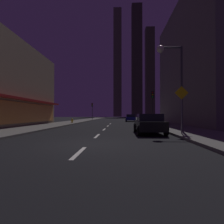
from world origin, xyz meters
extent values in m
cube|color=black|center=(0.00, 32.00, -0.05)|extent=(78.00, 136.00, 0.10)
cube|color=#605E59|center=(7.00, 32.00, 0.07)|extent=(4.00, 76.00, 0.15)
cube|color=#605E59|center=(-7.00, 32.00, 0.07)|extent=(4.00, 76.00, 0.15)
cube|color=silver|center=(0.00, -2.00, 0.01)|extent=(0.16, 2.20, 0.01)
cube|color=silver|center=(0.00, 3.20, 0.01)|extent=(0.16, 2.20, 0.01)
cube|color=silver|center=(0.00, 8.40, 0.01)|extent=(0.16, 2.20, 0.01)
cube|color=silver|center=(0.00, 13.60, 0.01)|extent=(0.16, 2.20, 0.01)
cube|color=silver|center=(0.00, 18.80, 0.01)|extent=(0.16, 2.20, 0.01)
cube|color=#D88C3F|center=(-9.00, 10.22, 1.60)|extent=(0.10, 18.15, 2.20)
cube|color=maroon|center=(-8.60, 10.22, 3.00)|extent=(0.90, 18.75, 0.20)
cube|color=slate|center=(14.50, 16.00, 8.04)|extent=(11.00, 20.00, 16.08)
cube|color=brown|center=(-0.35, 122.19, 38.86)|extent=(5.74, 5.83, 77.72)
cube|color=#363328|center=(12.77, 114.29, 37.86)|extent=(6.91, 5.78, 75.73)
cube|color=#403C30|center=(24.97, 135.96, 34.94)|extent=(6.96, 6.87, 69.88)
cube|color=black|center=(3.60, 4.84, 0.61)|extent=(1.80, 4.20, 0.65)
cube|color=black|center=(3.60, 4.64, 1.17)|extent=(1.64, 2.00, 0.55)
cylinder|color=black|center=(2.72, 6.24, 0.34)|extent=(0.22, 0.68, 0.68)
cylinder|color=black|center=(4.48, 6.24, 0.34)|extent=(0.22, 0.68, 0.68)
cylinder|color=black|center=(2.72, 3.44, 0.34)|extent=(0.22, 0.68, 0.68)
cylinder|color=black|center=(4.48, 3.44, 0.34)|extent=(0.22, 0.68, 0.68)
sphere|color=white|center=(3.05, 6.89, 0.67)|extent=(0.18, 0.18, 0.18)
sphere|color=white|center=(4.15, 6.89, 0.67)|extent=(0.18, 0.18, 0.18)
cube|color=navy|center=(3.60, 28.52, 0.61)|extent=(1.80, 4.20, 0.65)
cube|color=black|center=(3.60, 28.32, 1.17)|extent=(1.64, 2.00, 0.55)
cylinder|color=black|center=(2.72, 29.92, 0.34)|extent=(0.22, 0.68, 0.68)
cylinder|color=black|center=(4.48, 29.92, 0.34)|extent=(0.22, 0.68, 0.68)
cylinder|color=black|center=(2.72, 27.12, 0.34)|extent=(0.22, 0.68, 0.68)
cylinder|color=black|center=(4.48, 27.12, 0.34)|extent=(0.22, 0.68, 0.68)
sphere|color=white|center=(3.05, 30.57, 0.67)|extent=(0.18, 0.18, 0.18)
sphere|color=white|center=(4.15, 30.57, 0.67)|extent=(0.18, 0.18, 0.18)
cylinder|color=gold|center=(-5.90, 19.17, 0.43)|extent=(0.22, 0.22, 0.55)
sphere|color=gold|center=(-5.90, 19.17, 0.70)|extent=(0.21, 0.21, 0.21)
cylinder|color=gold|center=(-5.90, 19.17, 0.18)|extent=(0.30, 0.30, 0.06)
cylinder|color=gold|center=(-6.06, 19.17, 0.45)|extent=(0.10, 0.10, 0.10)
cylinder|color=gold|center=(-5.74, 19.17, 0.45)|extent=(0.10, 0.10, 0.10)
cylinder|color=#2D2D2D|center=(5.50, 14.34, 2.25)|extent=(0.12, 0.12, 4.20)
cube|color=black|center=(5.50, 14.14, 3.85)|extent=(0.32, 0.24, 0.90)
sphere|color=red|center=(5.50, 14.01, 4.13)|extent=(0.18, 0.18, 0.18)
sphere|color=#F2B20C|center=(5.50, 14.01, 3.85)|extent=(0.18, 0.18, 0.18)
sphere|color=#19D833|center=(5.50, 14.01, 3.57)|extent=(0.18, 0.18, 0.18)
cylinder|color=#2D2D2D|center=(-5.50, 36.87, 2.25)|extent=(0.12, 0.12, 4.20)
cube|color=black|center=(-5.50, 36.67, 3.85)|extent=(0.32, 0.24, 0.90)
sphere|color=red|center=(-5.50, 36.54, 4.13)|extent=(0.18, 0.18, 0.18)
sphere|color=#F2B20C|center=(-5.50, 36.54, 3.85)|extent=(0.18, 0.18, 0.18)
sphere|color=#19D833|center=(-5.50, 36.54, 3.57)|extent=(0.18, 0.18, 0.18)
cylinder|color=#38383D|center=(6.20, 5.54, 3.40)|extent=(0.16, 0.16, 6.50)
cylinder|color=#38383D|center=(5.40, 5.54, 6.55)|extent=(1.60, 0.12, 0.12)
sphere|color=#FCF7CC|center=(4.60, 5.54, 6.45)|extent=(0.56, 0.56, 0.56)
cylinder|color=slate|center=(5.60, 3.80, 1.35)|extent=(0.08, 0.08, 2.40)
cube|color=yellow|center=(5.60, 3.77, 2.85)|extent=(0.91, 0.03, 0.91)
camera|label=1|loc=(1.50, -8.55, 1.39)|focal=29.20mm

